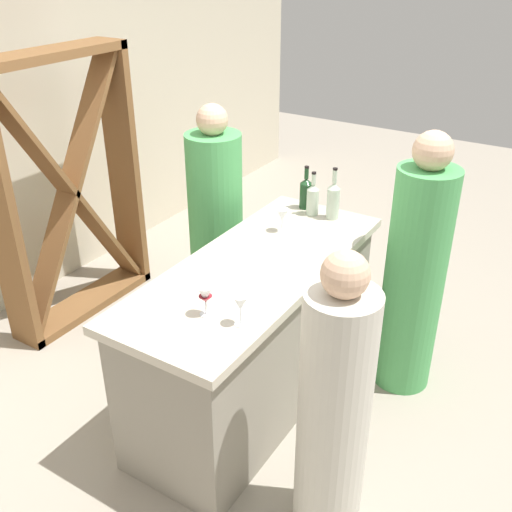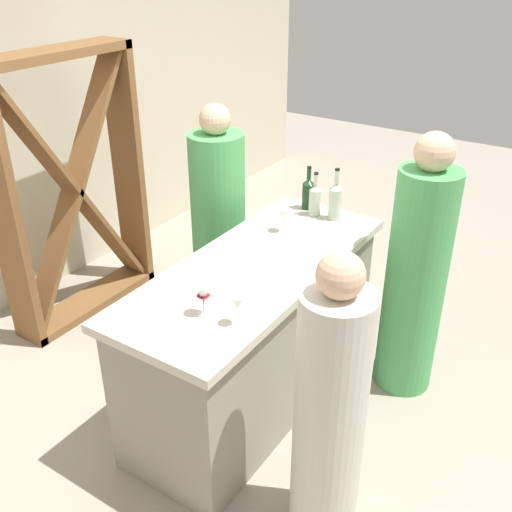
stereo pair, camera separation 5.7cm
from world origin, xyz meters
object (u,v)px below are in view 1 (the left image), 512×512
at_px(wine_rack, 69,192).
at_px(wine_bottle_center_olive_green, 306,192).
at_px(wine_bottle_second_left_clear_pale, 333,200).
at_px(person_left_guest, 414,276).
at_px(person_right_guest, 216,228).
at_px(wine_glass_near_center, 205,296).
at_px(wine_glass_near_left, 240,304).
at_px(wine_bottle_leftmost_clear_pale, 313,199).
at_px(wine_glass_near_right, 282,216).
at_px(person_center_guest, 334,413).

relative_size(wine_rack, wine_bottle_center_olive_green, 6.58).
xyz_separation_m(wine_bottle_second_left_clear_pale, person_left_guest, (-0.13, -0.61, -0.31)).
bearing_deg(person_right_guest, wine_bottle_center_olive_green, 11.39).
bearing_deg(wine_glass_near_center, wine_bottle_second_left_clear_pale, -1.41).
xyz_separation_m(wine_bottle_second_left_clear_pale, wine_glass_near_left, (-1.29, -0.15, -0.02)).
xyz_separation_m(wine_glass_near_center, person_left_guest, (1.18, -0.64, -0.28)).
height_order(wine_bottle_leftmost_clear_pale, person_right_guest, person_right_guest).
bearing_deg(wine_glass_near_left, person_left_guest, -21.48).
xyz_separation_m(wine_bottle_center_olive_green, wine_glass_near_right, (-0.39, -0.04, -0.01)).
bearing_deg(wine_bottle_second_left_clear_pale, wine_rack, 108.98).
relative_size(wine_glass_near_right, person_left_guest, 0.09).
relative_size(wine_rack, wine_bottle_leftmost_clear_pale, 6.62).
height_order(wine_bottle_center_olive_green, person_center_guest, person_center_guest).
relative_size(wine_bottle_second_left_clear_pale, wine_glass_near_right, 2.29).
bearing_deg(wine_bottle_leftmost_clear_pale, wine_glass_near_left, -167.41).
bearing_deg(wine_bottle_center_olive_green, person_center_guest, -147.61).
bearing_deg(person_center_guest, person_right_guest, -40.84).
bearing_deg(wine_glass_near_left, wine_rack, 69.91).
distance_m(wine_rack, person_right_guest, 1.06).
distance_m(wine_rack, wine_glass_near_left, 2.02).
xyz_separation_m(wine_glass_near_center, person_right_guest, (1.14, 0.76, -0.31)).
xyz_separation_m(wine_glass_near_right, person_center_guest, (-1.01, -0.84, -0.35)).
bearing_deg(person_center_guest, wine_glass_near_left, -7.76).
bearing_deg(person_left_guest, wine_bottle_leftmost_clear_pale, -27.49).
bearing_deg(wine_glass_near_right, wine_bottle_second_left_clear_pale, -28.11).
bearing_deg(person_center_guest, wine_glass_near_center, -4.56).
relative_size(wine_glass_near_center, person_left_guest, 0.09).
xyz_separation_m(wine_bottle_center_olive_green, person_right_guest, (-0.22, 0.57, -0.31)).
xyz_separation_m(wine_rack, wine_bottle_second_left_clear_pale, (0.60, -1.74, 0.12)).
distance_m(wine_glass_near_center, person_center_guest, 0.78).
xyz_separation_m(wine_bottle_second_left_clear_pale, person_center_guest, (-1.34, -0.66, -0.38)).
distance_m(wine_bottle_center_olive_green, person_left_guest, 0.90).
distance_m(wine_glass_near_left, person_left_guest, 1.28).
relative_size(wine_rack, person_left_guest, 1.16).
bearing_deg(person_left_guest, wine_glass_near_left, 49.66).
bearing_deg(wine_glass_near_right, wine_rack, 99.64).
bearing_deg(wine_rack, wine_glass_near_right, -80.36).
relative_size(wine_glass_near_center, person_center_guest, 0.10).
relative_size(wine_glass_near_left, wine_glass_near_center, 0.98).
xyz_separation_m(wine_bottle_second_left_clear_pale, person_right_guest, (-0.17, 0.79, -0.33)).
bearing_deg(person_left_guest, wine_glass_near_right, -4.13).
xyz_separation_m(wine_bottle_leftmost_clear_pale, wine_bottle_center_olive_green, (0.07, 0.09, 0.00)).
xyz_separation_m(wine_glass_near_right, person_right_guest, (0.16, 0.62, -0.31)).
xyz_separation_m(wine_bottle_center_olive_green, person_center_guest, (-1.40, -0.89, -0.36)).
xyz_separation_m(wine_bottle_leftmost_clear_pale, person_right_guest, (-0.15, 0.66, -0.31)).
bearing_deg(wine_bottle_center_olive_green, wine_bottle_leftmost_clear_pale, -128.49).
height_order(wine_bottle_leftmost_clear_pale, wine_bottle_second_left_clear_pale, wine_bottle_second_left_clear_pale).
bearing_deg(wine_rack, wine_bottle_center_olive_green, -66.74).
relative_size(wine_bottle_center_olive_green, person_right_guest, 0.18).
distance_m(wine_bottle_center_olive_green, person_center_guest, 1.69).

